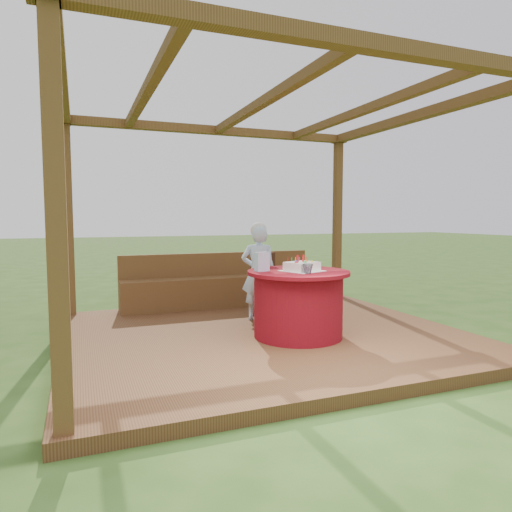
{
  "coord_description": "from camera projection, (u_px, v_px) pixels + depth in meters",
  "views": [
    {
      "loc": [
        -2.01,
        -4.9,
        1.48
      ],
      "look_at": [
        0.0,
        0.25,
        1.0
      ],
      "focal_mm": 32.0,
      "sensor_mm": 36.0,
      "label": 1
    }
  ],
  "objects": [
    {
      "name": "drinking_glass",
      "position": [
        308.0,
        269.0,
        4.85
      ],
      "size": [
        0.13,
        0.13,
        0.11
      ],
      "primitive_type": "imported",
      "rotation": [
        0.0,
        0.0,
        -0.2
      ],
      "color": "white",
      "rests_on": "table"
    },
    {
      "name": "chair",
      "position": [
        268.0,
        282.0,
        6.23
      ],
      "size": [
        0.51,
        0.51,
        0.86
      ],
      "color": "#3C2013",
      "rests_on": "deck"
    },
    {
      "name": "bench",
      "position": [
        221.0,
        288.0,
        6.96
      ],
      "size": [
        3.0,
        0.42,
        0.8
      ],
      "color": "brown",
      "rests_on": "deck"
    },
    {
      "name": "elderly_woman",
      "position": [
        259.0,
        271.0,
        5.98
      ],
      "size": [
        0.54,
        0.46,
        1.29
      ],
      "color": "#ABD6FF",
      "rests_on": "deck"
    },
    {
      "name": "pergola",
      "position": [
        264.0,
        135.0,
        5.19
      ],
      "size": [
        4.5,
        4.0,
        2.72
      ],
      "color": "brown",
      "rests_on": "deck"
    },
    {
      "name": "deck",
      "position": [
        264.0,
        337.0,
        5.4
      ],
      "size": [
        4.5,
        4.0,
        0.12
      ],
      "primitive_type": "cube",
      "color": "brown",
      "rests_on": "ground"
    },
    {
      "name": "birthday_cake",
      "position": [
        302.0,
        266.0,
        5.08
      ],
      "size": [
        0.5,
        0.5,
        0.18
      ],
      "color": "white",
      "rests_on": "table"
    },
    {
      "name": "gift_bag",
      "position": [
        262.0,
        262.0,
        5.07
      ],
      "size": [
        0.16,
        0.12,
        0.21
      ],
      "primitive_type": "cube",
      "rotation": [
        0.0,
        0.0,
        0.16
      ],
      "color": "#DA8DBE",
      "rests_on": "table"
    },
    {
      "name": "ground",
      "position": [
        264.0,
        342.0,
        5.4
      ],
      "size": [
        60.0,
        60.0,
        0.0
      ],
      "primitive_type": "plane",
      "color": "#2E501A",
      "rests_on": "ground"
    },
    {
      "name": "table",
      "position": [
        298.0,
        303.0,
        5.15
      ],
      "size": [
        1.15,
        1.15,
        0.75
      ],
      "color": "maroon",
      "rests_on": "deck"
    }
  ]
}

